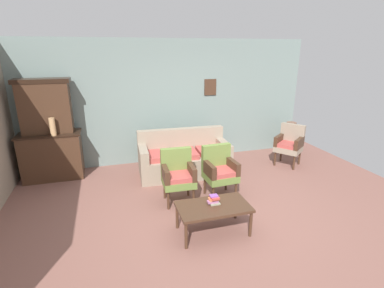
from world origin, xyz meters
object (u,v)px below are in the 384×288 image
(vase_on_cabinet, at_px, (53,127))
(wingback_chair_by_fireplace, at_px, (289,143))
(armchair_by_doorway, at_px, (219,169))
(side_cabinet, at_px, (52,156))
(coffee_table, at_px, (213,208))
(floor_vase_by_wall, at_px, (290,138))
(book_stack_on_table, at_px, (214,200))
(floral_couch, at_px, (184,159))
(armchair_row_middle, at_px, (178,174))

(vase_on_cabinet, bearing_deg, wingback_chair_by_fireplace, -6.42)
(armchair_by_doorway, relative_size, wingback_chair_by_fireplace, 1.00)
(side_cabinet, xyz_separation_m, wingback_chair_by_fireplace, (4.92, -0.73, 0.03))
(armchair_by_doorway, xyz_separation_m, wingback_chair_by_fireplace, (2.03, 0.92, 0.00))
(side_cabinet, xyz_separation_m, vase_on_cabinet, (0.12, -0.19, 0.63))
(coffee_table, bearing_deg, armchair_by_doorway, 64.12)
(side_cabinet, relative_size, floor_vase_by_wall, 1.46)
(coffee_table, distance_m, book_stack_on_table, 0.12)
(side_cabinet, relative_size, wingback_chair_by_fireplace, 1.28)
(floral_couch, relative_size, wingback_chair_by_fireplace, 2.06)
(wingback_chair_by_fireplace, relative_size, book_stack_on_table, 5.25)
(floral_couch, relative_size, armchair_row_middle, 2.06)
(vase_on_cabinet, relative_size, floral_couch, 0.18)
(vase_on_cabinet, height_order, book_stack_on_table, vase_on_cabinet)
(book_stack_on_table, bearing_deg, floral_couch, 86.72)
(floor_vase_by_wall, bearing_deg, book_stack_on_table, -139.75)
(vase_on_cabinet, bearing_deg, book_stack_on_table, -46.09)
(armchair_row_middle, bearing_deg, floor_vase_by_wall, 25.42)
(side_cabinet, relative_size, floral_couch, 0.62)
(book_stack_on_table, bearing_deg, side_cabinet, 133.16)
(armchair_by_doorway, height_order, book_stack_on_table, armchair_by_doorway)
(side_cabinet, distance_m, wingback_chair_by_fireplace, 4.97)
(armchair_row_middle, bearing_deg, armchair_by_doorway, -1.24)
(floral_couch, xyz_separation_m, floor_vase_by_wall, (2.82, 0.45, 0.07))
(armchair_row_middle, bearing_deg, vase_on_cabinet, 144.69)
(coffee_table, relative_size, book_stack_on_table, 5.84)
(wingback_chair_by_fireplace, xyz_separation_m, coffee_table, (-2.51, -1.92, -0.12))
(side_cabinet, relative_size, vase_on_cabinet, 3.42)
(armchair_by_doorway, bearing_deg, vase_on_cabinet, 152.25)
(floral_couch, height_order, armchair_by_doorway, same)
(vase_on_cabinet, distance_m, armchair_row_middle, 2.57)
(floral_couch, height_order, coffee_table, floral_couch)
(floral_couch, bearing_deg, armchair_by_doorway, -72.69)
(wingback_chair_by_fireplace, bearing_deg, floor_vase_by_wall, 54.17)
(floral_couch, distance_m, floor_vase_by_wall, 2.86)
(floral_couch, bearing_deg, book_stack_on_table, -93.28)
(vase_on_cabinet, distance_m, coffee_table, 3.43)
(side_cabinet, xyz_separation_m, book_stack_on_table, (2.43, -2.59, 0.01))
(book_stack_on_table, bearing_deg, coffee_table, -115.84)
(side_cabinet, bearing_deg, armchair_row_middle, -37.12)
(floral_couch, distance_m, armchair_row_middle, 1.16)
(armchair_row_middle, relative_size, wingback_chair_by_fireplace, 1.00)
(armchair_by_doorway, bearing_deg, book_stack_on_table, -115.89)
(armchair_by_doorway, xyz_separation_m, coffee_table, (-0.48, -1.00, -0.12))
(vase_on_cabinet, height_order, floral_couch, vase_on_cabinet)
(side_cabinet, relative_size, coffee_table, 1.16)
(side_cabinet, height_order, floor_vase_by_wall, side_cabinet)
(floor_vase_by_wall, bearing_deg, floral_couch, -170.95)
(book_stack_on_table, height_order, floor_vase_by_wall, floor_vase_by_wall)
(floral_couch, xyz_separation_m, armchair_by_doorway, (0.34, -1.10, 0.17))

